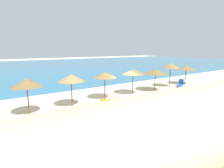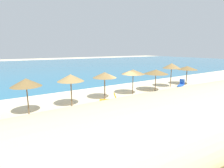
% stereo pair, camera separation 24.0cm
% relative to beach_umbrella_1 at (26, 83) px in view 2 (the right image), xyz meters
% --- Properties ---
extents(ground_plane, '(160.00, 160.00, 0.00)m').
position_rel_beach_umbrella_1_xyz_m(ground_plane, '(8.29, -0.69, -2.32)').
color(ground_plane, beige).
extents(sea_water, '(160.00, 61.03, 0.01)m').
position_rel_beach_umbrella_1_xyz_m(sea_water, '(8.29, 35.78, -2.31)').
color(sea_water, teal).
rests_on(sea_water, ground_plane).
extents(beach_umbrella_1, '(2.09, 2.09, 2.61)m').
position_rel_beach_umbrella_1_xyz_m(beach_umbrella_1, '(0.00, 0.00, 0.00)').
color(beach_umbrella_1, brown).
rests_on(beach_umbrella_1, ground_plane).
extents(beach_umbrella_2, '(2.14, 2.14, 2.64)m').
position_rel_beach_umbrella_1_xyz_m(beach_umbrella_2, '(3.23, 0.04, 0.03)').
color(beach_umbrella_2, brown).
rests_on(beach_umbrella_2, ground_plane).
extents(beach_umbrella_3, '(2.19, 2.19, 2.53)m').
position_rel_beach_umbrella_1_xyz_m(beach_umbrella_3, '(6.58, 0.37, -0.06)').
color(beach_umbrella_3, brown).
rests_on(beach_umbrella_3, ground_plane).
extents(beach_umbrella_4, '(2.36, 2.36, 2.57)m').
position_rel_beach_umbrella_1_xyz_m(beach_umbrella_4, '(9.88, 0.28, 0.01)').
color(beach_umbrella_4, brown).
rests_on(beach_umbrella_4, ground_plane).
extents(beach_umbrella_5, '(2.64, 2.64, 2.40)m').
position_rel_beach_umbrella_1_xyz_m(beach_umbrella_5, '(12.92, 0.02, -0.16)').
color(beach_umbrella_5, brown).
rests_on(beach_umbrella_5, ground_plane).
extents(beach_umbrella_6, '(2.15, 2.15, 2.93)m').
position_rel_beach_umbrella_1_xyz_m(beach_umbrella_6, '(15.98, 0.39, 0.29)').
color(beach_umbrella_6, brown).
rests_on(beach_umbrella_6, ground_plane).
extents(beach_umbrella_7, '(2.55, 2.55, 2.43)m').
position_rel_beach_umbrella_1_xyz_m(beach_umbrella_7, '(19.03, 0.31, -0.13)').
color(beach_umbrella_7, brown).
rests_on(beach_umbrella_7, ground_plane).
extents(lounge_chair_0, '(1.55, 1.31, 0.96)m').
position_rel_beach_umbrella_1_xyz_m(lounge_chair_0, '(6.13, -1.22, -1.90)').
color(lounge_chair_0, orange).
rests_on(lounge_chair_0, ground_plane).
extents(lounge_chair_1, '(1.71, 1.19, 1.01)m').
position_rel_beach_umbrella_1_xyz_m(lounge_chair_1, '(16.72, -0.58, -1.90)').
color(lounge_chair_1, blue).
rests_on(lounge_chair_1, ground_plane).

